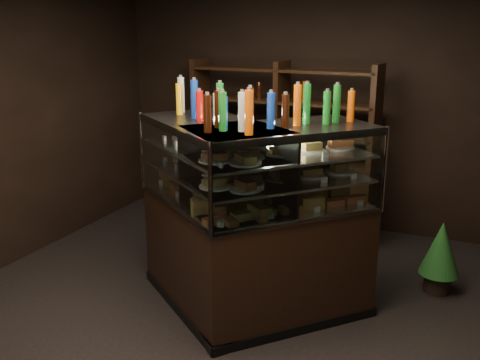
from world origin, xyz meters
name	(u,v)px	position (x,y,z in m)	size (l,w,h in m)	color
ground	(230,313)	(0.00, 0.00, 0.00)	(5.00, 5.00, 0.00)	black
room_shell	(229,84)	(0.00, 0.00, 1.94)	(5.02, 5.02, 3.01)	black
display_case	(246,251)	(0.09, 0.12, 0.54)	(2.18, 1.60, 1.63)	black
food_display	(246,172)	(0.09, 0.12, 1.23)	(1.71, 1.09, 0.49)	#D37E4B
bottles_top	(246,106)	(0.09, 0.12, 1.76)	(1.53, 0.95, 0.30)	#147223
potted_conifer	(441,247)	(1.59, 1.12, 0.44)	(0.36, 0.36, 0.77)	black
back_shelving	(280,181)	(-0.28, 2.05, 0.61)	(2.24, 0.57, 2.00)	black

